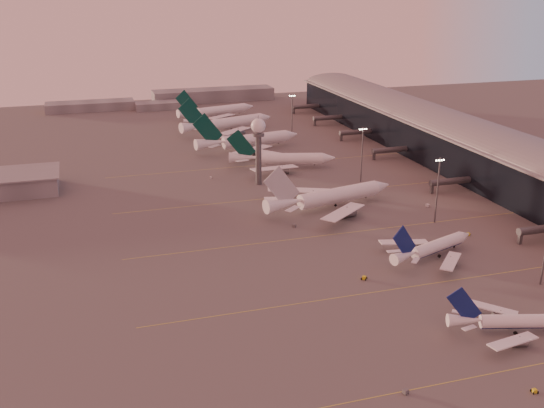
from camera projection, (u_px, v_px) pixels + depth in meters
name	position (u px, v px, depth m)	size (l,w,h in m)	color
ground	(363.00, 313.00, 173.50)	(700.00, 700.00, 0.00)	#5B5858
taxiway_markings	(373.00, 229.00, 232.33)	(180.00, 185.25, 0.02)	gold
terminal	(474.00, 149.00, 299.32)	(57.00, 362.00, 23.04)	black
radar_tower	(258.00, 138.00, 276.08)	(6.40, 6.40, 31.10)	#4F5156
mast_b	(438.00, 187.00, 233.85)	(3.60, 0.56, 25.00)	#4F5156
mast_c	(362.00, 152.00, 282.02)	(3.60, 0.56, 25.00)	#4F5156
mast_d	(292.00, 114.00, 362.57)	(3.60, 0.56, 25.00)	#4F5156
distant_horizon	(178.00, 99.00, 465.95)	(165.00, 37.50, 9.00)	slate
narrowbody_near	(511.00, 323.00, 162.76)	(32.94, 25.92, 13.19)	white
narrowbody_mid	(433.00, 249.00, 206.95)	(36.59, 28.67, 14.92)	white
widebody_white	(331.00, 200.00, 251.91)	(58.95, 46.72, 21.06)	white
greentail_a	(283.00, 161.00, 306.86)	(51.18, 40.79, 19.02)	white
greentail_b	(249.00, 143.00, 339.34)	(60.47, 48.43, 22.12)	white
greentail_c	(228.00, 125.00, 379.20)	(61.20, 48.63, 23.04)	white
greentail_d	(217.00, 113.00, 418.44)	(55.44, 44.19, 20.59)	white
gsv_truck_a	(407.00, 389.00, 139.23)	(5.97, 3.86, 2.27)	#575A5D
gsv_tug_near	(534.00, 391.00, 139.56)	(2.07, 3.14, 0.85)	yellow
gsv_tug_mid	(364.00, 278.00, 192.45)	(4.12, 3.99, 1.03)	yellow
gsv_truck_b	(469.00, 233.00, 225.61)	(5.44, 2.59, 2.11)	yellow
gsv_truck_c	(294.00, 224.00, 233.73)	(4.95, 6.14, 2.39)	#575A5D
gsv_catering_b	(428.00, 201.00, 253.94)	(5.88, 3.40, 4.54)	silver
gsv_tug_far	(270.00, 199.00, 262.81)	(2.62, 3.40, 0.86)	silver
gsv_truck_d	(211.00, 176.00, 291.01)	(2.87, 4.98, 1.90)	silver
gsv_tug_hangar	(325.00, 156.00, 326.87)	(3.53, 2.38, 0.95)	silver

